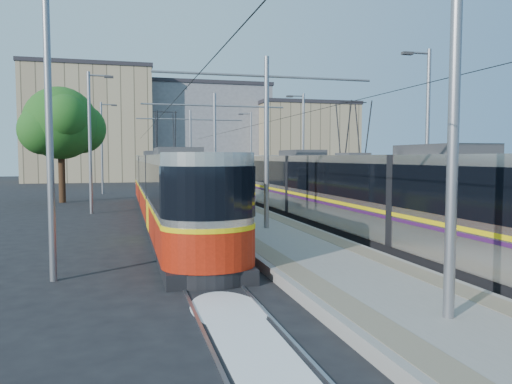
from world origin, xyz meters
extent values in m
plane|color=black|center=(0.00, 0.00, 0.00)|extent=(160.00, 160.00, 0.00)
cube|color=gray|center=(0.00, 17.00, 0.15)|extent=(4.00, 50.00, 0.30)
cube|color=gray|center=(-1.45, 17.00, 0.30)|extent=(0.70, 50.00, 0.01)
cube|color=gray|center=(1.45, 17.00, 0.30)|extent=(0.70, 50.00, 0.01)
cube|color=gray|center=(-4.32, 17.00, 0.01)|extent=(0.07, 70.00, 0.03)
cube|color=gray|center=(-2.88, 17.00, 0.01)|extent=(0.07, 70.00, 0.03)
cube|color=gray|center=(2.88, 17.00, 0.01)|extent=(0.07, 70.00, 0.03)
cube|color=gray|center=(4.32, 17.00, 0.01)|extent=(0.07, 70.00, 0.03)
cube|color=silver|center=(-3.60, -3.00, 0.01)|extent=(1.20, 5.00, 0.01)
cube|color=black|center=(-3.60, 14.01, 0.20)|extent=(2.30, 27.77, 0.40)
cube|color=beige|center=(-3.60, 14.01, 1.85)|extent=(2.40, 26.17, 2.90)
cube|color=black|center=(-3.60, 14.01, 2.35)|extent=(2.43, 26.17, 1.30)
cube|color=#DBC00B|center=(-3.60, 14.01, 1.45)|extent=(2.43, 26.17, 0.12)
cube|color=#A71C09|center=(-3.60, 14.01, 0.95)|extent=(2.42, 26.17, 1.10)
cube|color=#2D2D30|center=(-3.60, 14.01, 3.45)|extent=(1.68, 3.00, 0.30)
cube|color=black|center=(3.60, 7.46, 0.20)|extent=(2.30, 30.36, 0.40)
cube|color=#BDB6AD|center=(3.60, 7.46, 1.85)|extent=(2.40, 28.76, 2.90)
cube|color=black|center=(3.60, 7.46, 2.35)|extent=(2.43, 28.76, 1.30)
cube|color=yellow|center=(3.60, 7.46, 1.45)|extent=(2.43, 28.76, 0.12)
cube|color=#3C1448|center=(3.60, 7.46, 1.30)|extent=(2.43, 28.76, 0.10)
cube|color=#2D2D30|center=(3.60, 7.46, 3.45)|extent=(1.68, 3.00, 0.30)
cylinder|color=gray|center=(0.00, -4.00, 3.80)|extent=(0.20, 0.20, 7.00)
cylinder|color=gray|center=(0.00, 8.00, 3.80)|extent=(0.20, 0.20, 7.00)
cylinder|color=gray|center=(0.00, 8.00, 6.50)|extent=(9.20, 0.10, 0.10)
cylinder|color=gray|center=(0.00, 20.00, 3.80)|extent=(0.20, 0.20, 7.00)
cylinder|color=gray|center=(0.00, 20.00, 6.50)|extent=(9.20, 0.10, 0.10)
cylinder|color=gray|center=(0.00, 32.00, 3.80)|extent=(0.20, 0.20, 7.00)
cylinder|color=gray|center=(0.00, 32.00, 6.50)|extent=(9.20, 0.10, 0.10)
cylinder|color=black|center=(-3.60, 17.00, 5.55)|extent=(0.02, 70.00, 0.02)
cylinder|color=black|center=(3.60, 17.00, 5.55)|extent=(0.02, 70.00, 0.02)
cylinder|color=gray|center=(-7.50, 2.00, 4.00)|extent=(0.18, 0.18, 8.00)
cylinder|color=gray|center=(-7.50, 18.00, 4.00)|extent=(0.18, 0.18, 8.00)
cube|color=#2D2D30|center=(-6.40, 18.00, 7.75)|extent=(0.50, 0.22, 0.12)
cylinder|color=gray|center=(-7.50, 34.00, 4.00)|extent=(0.18, 0.18, 8.00)
cube|color=#2D2D30|center=(-6.40, 34.00, 7.75)|extent=(0.50, 0.22, 0.12)
cylinder|color=gray|center=(7.50, 8.00, 4.00)|extent=(0.18, 0.18, 8.00)
cube|color=#2D2D30|center=(6.40, 8.00, 7.75)|extent=(0.50, 0.22, 0.12)
cylinder|color=gray|center=(7.50, 24.00, 4.00)|extent=(0.18, 0.18, 8.00)
cube|color=#2D2D30|center=(6.40, 24.00, 7.75)|extent=(0.50, 0.22, 0.12)
cylinder|color=gray|center=(7.50, 40.00, 4.00)|extent=(0.18, 0.18, 8.00)
cube|color=#2D2D30|center=(6.40, 40.00, 7.75)|extent=(0.50, 0.22, 0.12)
cube|color=black|center=(0.31, 15.80, 1.45)|extent=(0.86, 1.13, 2.29)
cube|color=black|center=(0.31, 15.80, 1.60)|extent=(0.91, 1.18, 1.20)
cylinder|color=#382314|center=(-9.93, 25.93, 1.69)|extent=(0.47, 0.47, 3.39)
sphere|color=#154A18|center=(-9.93, 25.93, 5.61)|extent=(5.08, 5.08, 5.08)
sphere|color=#154A18|center=(-8.66, 26.78, 5.29)|extent=(3.60, 3.60, 3.60)
cube|color=tan|center=(-10.00, 60.00, 7.37)|extent=(16.00, 12.00, 14.74)
cube|color=#262328|center=(-10.00, 60.00, 14.99)|extent=(16.32, 12.24, 0.50)
cube|color=gray|center=(6.00, 64.00, 6.69)|extent=(18.00, 14.00, 13.37)
cube|color=#262328|center=(6.00, 64.00, 13.62)|extent=(18.36, 14.28, 0.50)
cube|color=tan|center=(20.00, 58.00, 5.33)|extent=(14.00, 10.00, 10.66)
cube|color=#262328|center=(20.00, 58.00, 10.91)|extent=(14.28, 10.20, 0.50)
camera|label=1|loc=(-5.68, -11.71, 3.22)|focal=35.00mm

